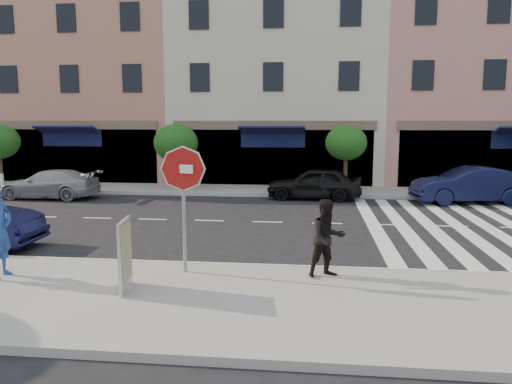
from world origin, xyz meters
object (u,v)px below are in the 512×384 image
object	(u,v)px
poster_board	(125,256)
car_far_right	(469,185)
stop_sign	(183,182)
car_far_mid	(314,183)
car_far_left	(49,184)
walker	(327,238)

from	to	relation	value
poster_board	car_far_right	xyz separation A→B (m)	(9.99, 12.27, -0.07)
stop_sign	car_far_mid	bearing A→B (deg)	94.72
car_far_left	car_far_right	size ratio (longest dim) A/B	0.95
walker	poster_board	world-z (taller)	walker
car_far_left	car_far_mid	bearing A→B (deg)	96.95
walker	car_far_right	size ratio (longest dim) A/B	0.36
stop_sign	car_far_left	bearing A→B (deg)	149.02
poster_board	car_far_mid	world-z (taller)	poster_board
stop_sign	car_far_left	world-z (taller)	stop_sign
car_far_mid	car_far_right	xyz separation A→B (m)	(6.35, -0.31, 0.06)
car_far_left	car_far_right	xyz separation A→B (m)	(17.86, 0.76, 0.12)
poster_board	car_far_right	bearing A→B (deg)	42.65
stop_sign	walker	world-z (taller)	stop_sign
poster_board	car_far_right	distance (m)	15.82
poster_board	car_far_left	size ratio (longest dim) A/B	0.32
poster_board	car_far_mid	size ratio (longest dim) A/B	0.34
stop_sign	car_far_right	bearing A→B (deg)	68.88
poster_board	car_far_right	world-z (taller)	poster_board
stop_sign	poster_board	xyz separation A→B (m)	(-0.83, -1.27, -1.30)
walker	poster_board	bearing A→B (deg)	173.09
stop_sign	car_far_mid	distance (m)	11.74
car_far_mid	poster_board	bearing A→B (deg)	-11.92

